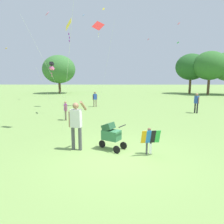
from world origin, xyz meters
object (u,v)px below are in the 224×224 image
object	(u,v)px
person_red_shirt	(197,101)
person_sitting_far	(66,109)
stroller	(111,134)
kite_blue_high	(99,28)
kite_orange_delta	(68,27)
kite_green_novelty	(52,66)
child_with_butterfly_kite	(149,138)
person_adult_flyer	(76,122)
person_couple_left	(95,98)

from	to	relation	value
person_red_shirt	person_sitting_far	distance (m)	9.49
stroller	kite_blue_high	world-z (taller)	kite_blue_high
kite_orange_delta	kite_green_novelty	distance (m)	4.94
person_red_shirt	kite_blue_high	bearing A→B (deg)	155.46
child_with_butterfly_kite	kite_blue_high	size ratio (longest dim) A/B	0.13
person_adult_flyer	stroller	distance (m)	1.36
person_sitting_far	person_couple_left	size ratio (longest dim) A/B	0.89
kite_orange_delta	kite_green_novelty	size ratio (longest dim) A/B	1.68
child_with_butterfly_kite	kite_green_novelty	bearing A→B (deg)	120.19
person_red_shirt	kite_orange_delta	bearing A→B (deg)	-176.34
person_adult_flyer	person_couple_left	bearing A→B (deg)	91.58
kite_green_novelty	person_sitting_far	world-z (taller)	kite_green_novelty
person_adult_flyer	kite_blue_high	world-z (taller)	kite_blue_high
kite_green_novelty	kite_blue_high	xyz separation A→B (m)	(4.08, 0.31, 3.19)
person_adult_flyer	stroller	size ratio (longest dim) A/B	1.72
stroller	person_couple_left	xyz separation A→B (m)	(-1.58, 10.97, 0.18)
person_couple_left	kite_orange_delta	bearing A→B (deg)	-111.13
kite_green_novelty	person_sitting_far	bearing A→B (deg)	-67.14
kite_blue_high	person_adult_flyer	bearing A→B (deg)	-90.32
person_adult_flyer	person_sitting_far	world-z (taller)	person_adult_flyer
person_adult_flyer	kite_green_novelty	xyz separation A→B (m)	(-4.02, 10.98, 2.49)
stroller	kite_orange_delta	xyz separation A→B (m)	(-3.02, 7.24, 5.34)
child_with_butterfly_kite	person_red_shirt	size ratio (longest dim) A/B	0.64
child_with_butterfly_kite	kite_orange_delta	world-z (taller)	kite_orange_delta
child_with_butterfly_kite	stroller	bearing A→B (deg)	159.49
person_adult_flyer	person_couple_left	world-z (taller)	person_adult_flyer
stroller	person_red_shirt	size ratio (longest dim) A/B	0.73
kite_orange_delta	child_with_butterfly_kite	bearing A→B (deg)	-60.58
kite_orange_delta	stroller	bearing A→B (deg)	-67.39
stroller	kite_blue_high	size ratio (longest dim) A/B	0.15
person_sitting_far	child_with_butterfly_kite	bearing A→B (deg)	-53.45
kite_blue_high	person_red_shirt	bearing A→B (deg)	-24.54
stroller	kite_green_novelty	distance (m)	12.49
kite_blue_high	person_couple_left	xyz separation A→B (m)	(-0.37, -0.27, -5.97)
stroller	person_couple_left	size ratio (longest dim) A/B	0.81
stroller	person_couple_left	distance (m)	11.08
kite_blue_high	person_sitting_far	world-z (taller)	kite_blue_high
kite_green_novelty	person_sitting_far	size ratio (longest dim) A/B	3.32
child_with_butterfly_kite	kite_green_novelty	distance (m)	13.55
stroller	person_sitting_far	bearing A→B (deg)	118.98
kite_blue_high	child_with_butterfly_kite	bearing A→B (deg)	-77.68
person_sitting_far	person_adult_flyer	bearing A→B (deg)	-72.96
stroller	kite_blue_high	bearing A→B (deg)	96.15
person_adult_flyer	person_sitting_far	distance (m)	5.54
child_with_butterfly_kite	stroller	xyz separation A→B (m)	(-1.35, 0.51, 0.02)
stroller	kite_orange_delta	distance (m)	9.49
kite_orange_delta	person_sitting_far	world-z (taller)	kite_orange_delta
kite_blue_high	person_sitting_far	distance (m)	8.70
child_with_butterfly_kite	person_sitting_far	distance (m)	7.13
person_adult_flyer	person_couple_left	distance (m)	11.04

